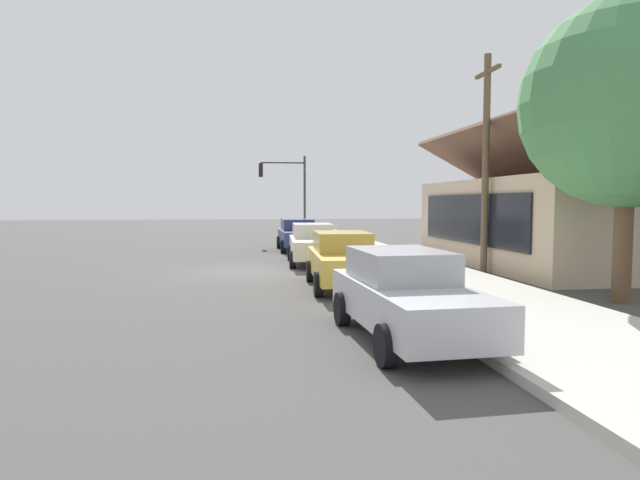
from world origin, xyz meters
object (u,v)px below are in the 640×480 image
(shade_tree, at_px, (628,104))
(fire_hydrant_red, at_px, (379,264))
(car_silver, at_px, (406,294))
(utility_pole_wooden, at_px, (486,160))
(traffic_light_main, at_px, (287,185))
(car_navy, at_px, (298,234))
(car_mustard, at_px, (344,260))
(car_ivory, at_px, (313,243))

(shade_tree, relative_size, fire_hydrant_red, 10.37)
(car_silver, height_order, utility_pole_wooden, utility_pole_wooden)
(car_silver, bearing_deg, traffic_light_main, 177.77)
(car_navy, relative_size, car_mustard, 1.02)
(car_mustard, relative_size, traffic_light_main, 0.86)
(car_mustard, height_order, traffic_light_main, traffic_light_main)
(car_navy, xyz_separation_m, traffic_light_main, (-4.75, -0.15, 2.68))
(utility_pole_wooden, bearing_deg, fire_hydrant_red, -75.95)
(shade_tree, xyz_separation_m, fire_hydrant_red, (-4.89, -4.83, -4.32))
(fire_hydrant_red, bearing_deg, traffic_light_main, -173.92)
(car_ivory, relative_size, car_silver, 1.03)
(car_navy, bearing_deg, car_mustard, 0.24)
(car_ivory, distance_m, traffic_light_main, 11.18)
(fire_hydrant_red, bearing_deg, car_silver, -10.91)
(shade_tree, bearing_deg, traffic_light_main, -162.42)
(traffic_light_main, bearing_deg, car_navy, 1.81)
(car_ivory, relative_size, utility_pole_wooden, 0.64)
(utility_pole_wooden, xyz_separation_m, fire_hydrant_red, (1.00, -4.00, -3.43))
(car_ivory, xyz_separation_m, car_silver, (12.34, 0.06, -0.00))
(car_ivory, xyz_separation_m, shade_tree, (9.62, 6.35, 4.01))
(car_mustard, distance_m, car_silver, 6.03)
(car_navy, xyz_separation_m, car_mustard, (12.42, 0.04, -0.00))
(car_silver, distance_m, shade_tree, 7.94)
(car_mustard, distance_m, fire_hydrant_red, 2.18)
(shade_tree, bearing_deg, car_ivory, -146.57)
(car_ivory, relative_size, fire_hydrant_red, 6.78)
(utility_pole_wooden, bearing_deg, car_mustard, -64.77)
(car_ivory, distance_m, shade_tree, 12.20)
(car_navy, distance_m, traffic_light_main, 5.46)
(shade_tree, relative_size, traffic_light_main, 1.42)
(shade_tree, distance_m, fire_hydrant_red, 8.12)
(shade_tree, bearing_deg, car_mustard, -117.76)
(car_navy, height_order, car_silver, same)
(car_mustard, relative_size, car_silver, 0.96)
(utility_pole_wooden, bearing_deg, car_ivory, -124.05)
(traffic_light_main, height_order, fire_hydrant_red, traffic_light_main)
(car_navy, bearing_deg, utility_pole_wooden, 29.29)
(utility_pole_wooden, relative_size, fire_hydrant_red, 10.56)
(car_navy, xyz_separation_m, fire_hydrant_red, (10.84, 1.51, -0.32))
(shade_tree, height_order, utility_pole_wooden, utility_pole_wooden)
(car_ivory, height_order, utility_pole_wooden, utility_pole_wooden)
(car_ivory, height_order, traffic_light_main, traffic_light_main)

